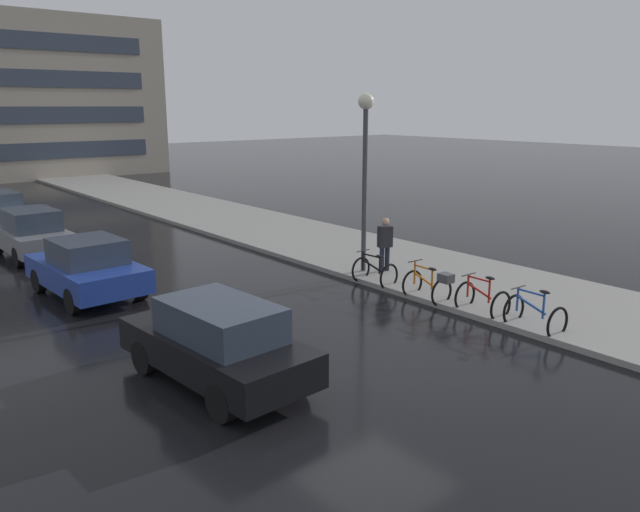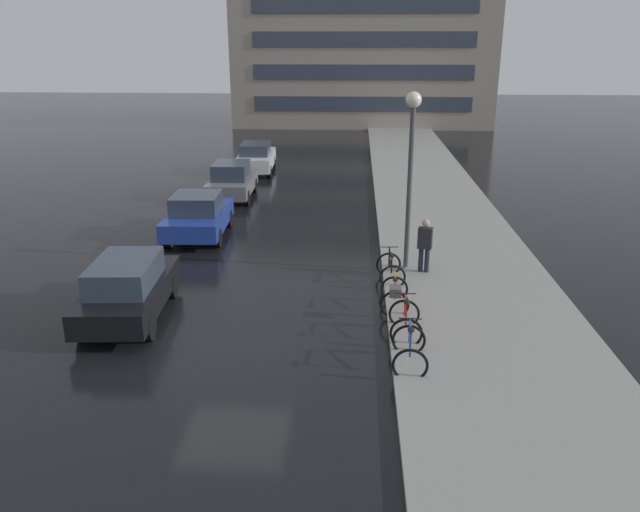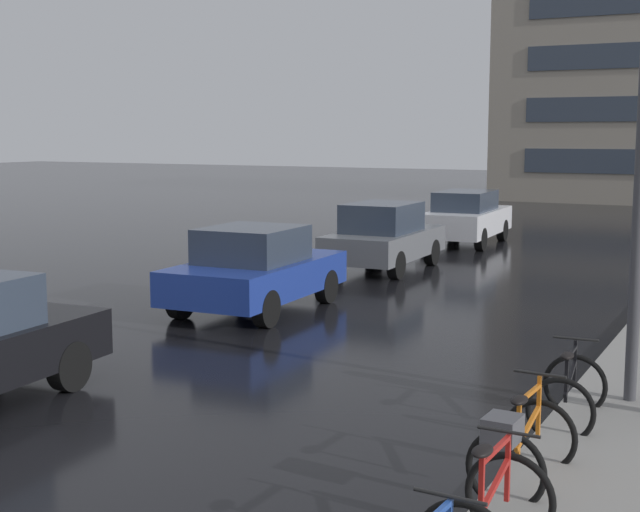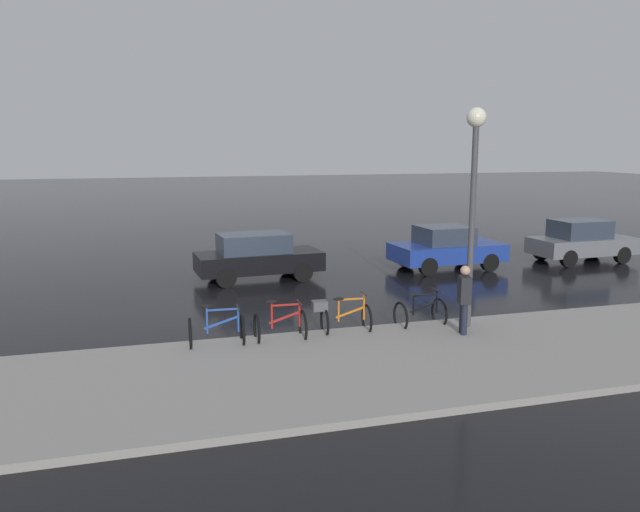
% 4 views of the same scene
% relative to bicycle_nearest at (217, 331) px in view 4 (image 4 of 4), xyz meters
% --- Properties ---
extents(ground_plane, '(140.00, 140.00, 0.00)m').
position_rel_bicycle_nearest_xyz_m(ground_plane, '(-3.95, 0.86, -0.41)').
color(ground_plane, black).
extents(bicycle_nearest, '(0.80, 1.21, 1.01)m').
position_rel_bicycle_nearest_xyz_m(bicycle_nearest, '(0.00, 0.00, 0.00)').
color(bicycle_nearest, black).
rests_on(bicycle_nearest, ground).
extents(bicycle_second, '(0.77, 1.12, 1.02)m').
position_rel_bicycle_nearest_xyz_m(bicycle_second, '(0.01, 1.40, 0.00)').
color(bicycle_second, black).
rests_on(bicycle_second, ground).
extents(bicycle_third, '(0.77, 1.36, 1.00)m').
position_rel_bicycle_nearest_xyz_m(bicycle_third, '(-0.16, 2.85, 0.08)').
color(bicycle_third, black).
rests_on(bicycle_third, ground).
extents(bicycle_farthest, '(0.80, 1.15, 0.94)m').
position_rel_bicycle_nearest_xyz_m(bicycle_farthest, '(-0.16, 4.88, -0.01)').
color(bicycle_farthest, black).
rests_on(bicycle_farthest, ground).
extents(car_black, '(1.99, 4.15, 1.55)m').
position_rel_bicycle_nearest_xyz_m(car_black, '(-6.71, 2.13, 0.38)').
color(car_black, black).
rests_on(car_black, ground).
extents(car_blue, '(2.08, 3.97, 1.55)m').
position_rel_bicycle_nearest_xyz_m(car_blue, '(-6.65, 8.91, 0.36)').
color(car_blue, navy).
rests_on(car_blue, ground).
extents(car_grey, '(1.85, 3.92, 1.60)m').
position_rel_bicycle_nearest_xyz_m(car_grey, '(-6.54, 14.47, 0.39)').
color(car_grey, slate).
rests_on(car_grey, ground).
extents(pedestrian, '(0.45, 0.34, 1.72)m').
position_rel_bicycle_nearest_xyz_m(pedestrian, '(0.83, 5.48, 0.56)').
color(pedestrian, '#1E2333').
rests_on(pedestrian, ground).
extents(streetlamp, '(0.44, 0.44, 5.21)m').
position_rel_bicycle_nearest_xyz_m(streetlamp, '(0.34, 5.87, 3.24)').
color(streetlamp, '#424247').
rests_on(streetlamp, ground).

